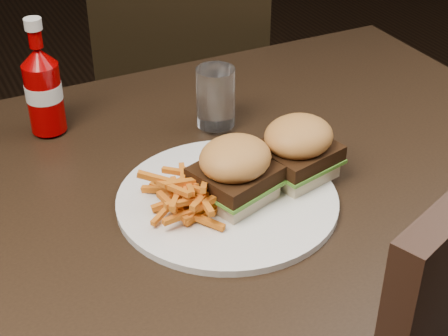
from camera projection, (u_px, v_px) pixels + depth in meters
name	position (u px, v px, depth m)	size (l,w,h in m)	color
dining_table	(192.00, 206.00, 0.95)	(1.20, 0.80, 0.04)	black
chair_far	(180.00, 124.00, 1.75)	(0.39, 0.39, 0.04)	black
plate	(227.00, 200.00, 0.92)	(0.30, 0.30, 0.01)	white
sandwich_half_a	(235.00, 191.00, 0.91)	(0.09, 0.08, 0.02)	beige
sandwich_half_b	(296.00, 168.00, 0.96)	(0.09, 0.08, 0.02)	beige
fries_pile	(190.00, 192.00, 0.89)	(0.10, 0.10, 0.04)	#D45908
ketchup_bottle	(45.00, 98.00, 1.05)	(0.06, 0.06, 0.11)	#920001
tumbler	(216.00, 97.00, 1.06)	(0.06, 0.06, 0.09)	white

